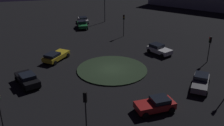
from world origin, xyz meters
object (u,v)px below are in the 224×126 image
at_px(car_silver, 83,20).
at_px(car_white, 159,49).
at_px(car_black, 27,79).
at_px(traffic_light_north, 210,44).
at_px(car_grey, 201,82).
at_px(traffic_light_west, 124,21).
at_px(car_yellow, 55,56).
at_px(traffic_light_southeast, 86,106).
at_px(car_green, 82,24).
at_px(car_red, 156,104).

height_order(car_silver, car_white, car_white).
bearing_deg(car_black, car_silver, -42.32).
xyz_separation_m(car_black, traffic_light_north, (-0.79, 24.98, 2.01)).
xyz_separation_m(car_grey, traffic_light_west, (-21.46, -3.05, 2.18)).
distance_m(car_yellow, traffic_light_southeast, 18.37).
xyz_separation_m(car_yellow, car_green, (-16.68, 6.36, 0.03)).
relative_size(car_black, traffic_light_southeast, 1.04).
xyz_separation_m(car_black, car_green, (-23.49, 10.02, 0.01)).
bearing_deg(car_silver, car_white, 20.32).
distance_m(car_red, traffic_light_north, 15.80).
xyz_separation_m(car_red, traffic_light_west, (-24.67, 3.98, 2.20)).
bearing_deg(traffic_light_west, car_black, -24.41).
relative_size(car_red, car_grey, 0.89).
relative_size(car_grey, traffic_light_north, 1.20).
xyz_separation_m(car_red, car_silver, (-36.83, -1.92, -0.07)).
height_order(car_yellow, car_green, car_green).
bearing_deg(car_silver, traffic_light_north, 26.58).
bearing_deg(car_silver, car_grey, 13.85).
relative_size(traffic_light_west, traffic_light_southeast, 0.93).
distance_m(car_black, traffic_light_north, 25.07).
height_order(car_grey, car_silver, car_grey).
distance_m(car_yellow, car_black, 7.73).
distance_m(car_grey, traffic_light_southeast, 15.59).
height_order(car_red, car_white, car_white).
relative_size(car_red, traffic_light_west, 0.99).
xyz_separation_m(car_grey, car_silver, (-33.62, -8.95, -0.09)).
bearing_deg(traffic_light_north, traffic_light_southeast, 34.95).
distance_m(car_red, traffic_light_southeast, 8.08).
bearing_deg(car_black, car_red, -146.31).
bearing_deg(car_grey, traffic_light_north, 178.54).
xyz_separation_m(car_red, traffic_light_southeast, (2.30, -7.36, 2.42)).
bearing_deg(car_silver, traffic_light_west, 24.81).
height_order(car_silver, traffic_light_southeast, traffic_light_southeast).
distance_m(car_red, car_silver, 36.88).
relative_size(car_red, traffic_light_north, 1.06).
bearing_deg(car_green, traffic_light_southeast, -4.82).
xyz_separation_m(car_green, traffic_light_west, (7.83, 6.71, 2.20)).
height_order(traffic_light_southeast, traffic_light_north, traffic_light_southeast).
xyz_separation_m(car_grey, car_green, (-29.29, -9.76, -0.02)).
bearing_deg(car_red, traffic_light_southeast, 13.13).
bearing_deg(car_red, traffic_light_west, -103.38).
xyz_separation_m(car_grey, car_white, (-11.42, -0.26, -0.00)).
height_order(car_white, traffic_light_southeast, traffic_light_southeast).
bearing_deg(traffic_light_west, car_red, 13.30).
relative_size(car_silver, car_white, 0.96).
distance_m(car_red, car_yellow, 18.25).
distance_m(car_green, traffic_light_north, 27.26).
bearing_deg(car_grey, car_black, -69.50).
xyz_separation_m(car_green, traffic_light_north, (22.70, 14.96, 2.00)).
distance_m(car_grey, car_silver, 34.79).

